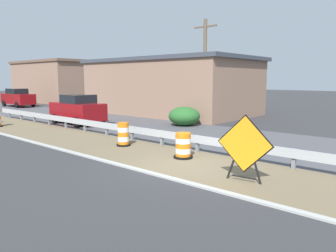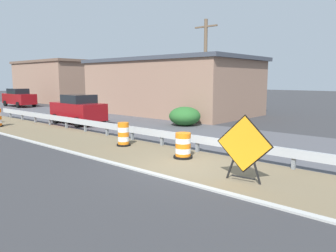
# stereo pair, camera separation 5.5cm
# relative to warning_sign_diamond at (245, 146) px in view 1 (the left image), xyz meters

# --- Properties ---
(ground_plane) EXTENTS (160.00, 160.00, 0.00)m
(ground_plane) POSITION_rel_warning_sign_diamond_xyz_m (0.03, 2.35, -1.06)
(ground_plane) COLOR #333335
(median_dirt_strip) EXTENTS (3.64, 120.00, 0.01)m
(median_dirt_strip) POSITION_rel_warning_sign_diamond_xyz_m (0.65, 2.35, -1.06)
(median_dirt_strip) COLOR #706047
(median_dirt_strip) RESTS_ON ground
(far_lane_asphalt) EXTENTS (6.93, 120.00, 0.00)m
(far_lane_asphalt) POSITION_rel_warning_sign_diamond_xyz_m (5.94, 2.35, -1.06)
(far_lane_asphalt) COLOR #4C4C51
(far_lane_asphalt) RESTS_ON ground
(curb_near_edge) EXTENTS (0.20, 120.00, 0.11)m
(curb_near_edge) POSITION_rel_warning_sign_diamond_xyz_m (-1.27, 2.35, -1.06)
(curb_near_edge) COLOR #ADADA8
(curb_near_edge) RESTS_ON ground
(guardrail_median) EXTENTS (0.18, 44.01, 0.71)m
(guardrail_median) POSITION_rel_warning_sign_diamond_xyz_m (2.24, 0.37, -0.55)
(guardrail_median) COLOR #ADB2B7
(guardrail_median) RESTS_ON ground
(warning_sign_diamond) EXTENTS (0.23, 1.72, 2.01)m
(warning_sign_diamond) POSITION_rel_warning_sign_diamond_xyz_m (0.00, 0.00, 0.00)
(warning_sign_diamond) COLOR black
(warning_sign_diamond) RESTS_ON ground
(traffic_barrel_nearest) EXTENTS (0.74, 0.74, 0.98)m
(traffic_barrel_nearest) POSITION_rel_warning_sign_diamond_xyz_m (1.08, 3.15, -0.63)
(traffic_barrel_nearest) COLOR orange
(traffic_barrel_nearest) RESTS_ON ground
(traffic_barrel_close) EXTENTS (0.63, 0.63, 1.07)m
(traffic_barrel_close) POSITION_rel_warning_sign_diamond_xyz_m (1.10, 6.63, -0.58)
(traffic_barrel_close) COLOR orange
(traffic_barrel_close) RESTS_ON ground
(car_trailing_near_lane) EXTENTS (1.96, 4.76, 1.97)m
(car_trailing_near_lane) POSITION_rel_warning_sign_diamond_xyz_m (7.51, 31.38, -0.07)
(car_trailing_near_lane) COLOR maroon
(car_trailing_near_lane) RESTS_ON ground
(car_lead_far_lane) EXTENTS (2.17, 4.27, 1.98)m
(car_lead_far_lane) POSITION_rel_warning_sign_diamond_xyz_m (3.88, 14.45, -0.07)
(car_lead_far_lane) COLOR maroon
(car_lead_far_lane) RESTS_ON ground
(roadside_shop_near) EXTENTS (8.37, 14.79, 4.74)m
(roadside_shop_near) POSITION_rel_warning_sign_diamond_xyz_m (13.38, 14.43, 1.32)
(roadside_shop_near) COLOR #93705B
(roadside_shop_near) RESTS_ON ground
(roadside_shop_far) EXTENTS (7.69, 12.61, 5.34)m
(roadside_shop_far) POSITION_rel_warning_sign_diamond_xyz_m (15.01, 35.53, 1.62)
(roadside_shop_far) COLOR #93705B
(roadside_shop_far) RESTS_ON ground
(utility_pole_near) EXTENTS (0.24, 1.80, 7.03)m
(utility_pole_near) POSITION_rel_warning_sign_diamond_xyz_m (10.35, 8.66, 2.61)
(utility_pole_near) COLOR brown
(utility_pole_near) RESTS_ON ground
(bush_roadside) EXTENTS (2.05, 2.05, 1.23)m
(bush_roadside) POSITION_rel_warning_sign_diamond_xyz_m (8.03, 8.60, -0.45)
(bush_roadside) COLOR #286028
(bush_roadside) RESTS_ON ground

